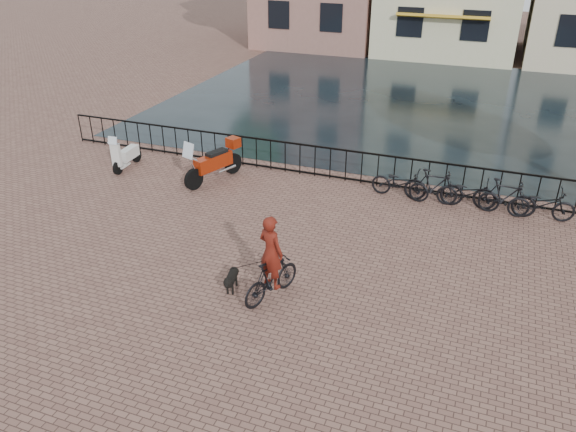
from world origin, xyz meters
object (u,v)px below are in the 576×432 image
(motorcycle, at_px, (213,158))
(scooter, at_px, (126,149))
(cyclist, at_px, (271,263))
(dog, at_px, (232,280))

(motorcycle, xyz_separation_m, scooter, (-3.14, -0.07, -0.11))
(cyclist, height_order, dog, cyclist)
(dog, distance_m, scooter, 7.98)
(motorcycle, bearing_deg, dog, -39.08)
(cyclist, xyz_separation_m, scooter, (-7.12, 4.97, -0.21))
(cyclist, bearing_deg, dog, 23.56)
(dog, bearing_deg, motorcycle, 109.10)
(dog, xyz_separation_m, scooter, (-6.21, 5.01, 0.40))
(cyclist, relative_size, scooter, 1.60)
(cyclist, distance_m, motorcycle, 6.43)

